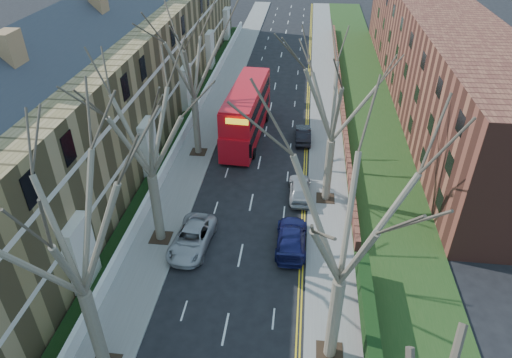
% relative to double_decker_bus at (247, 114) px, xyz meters
% --- Properties ---
extents(pavement_left, '(3.00, 102.00, 0.12)m').
position_rel_double_decker_bus_xyz_m(pavement_left, '(-4.28, 7.37, -2.38)').
color(pavement_left, slate).
rests_on(pavement_left, ground).
extents(pavement_right, '(3.00, 102.00, 0.12)m').
position_rel_double_decker_bus_xyz_m(pavement_right, '(7.72, 7.37, -2.38)').
color(pavement_right, slate).
rests_on(pavement_right, ground).
extents(terrace_left, '(9.70, 78.00, 13.60)m').
position_rel_double_decker_bus_xyz_m(terrace_left, '(-11.93, -0.63, 3.09)').
color(terrace_left, olive).
rests_on(terrace_left, ground).
extents(flats_right, '(13.97, 54.00, 10.00)m').
position_rel_double_decker_bus_xyz_m(flats_right, '(19.18, 11.37, 2.54)').
color(flats_right, brown).
rests_on(flats_right, ground).
extents(front_wall_left, '(0.30, 78.00, 1.00)m').
position_rel_double_decker_bus_xyz_m(front_wall_left, '(-5.93, -0.63, -1.82)').
color(front_wall_left, white).
rests_on(front_wall_left, ground).
extents(grass_verge_right, '(6.00, 102.00, 0.06)m').
position_rel_double_decker_bus_xyz_m(grass_verge_right, '(12.22, 7.37, -2.29)').
color(grass_verge_right, '#1D3D16').
rests_on(grass_verge_right, ground).
extents(tree_left_mid, '(10.50, 10.50, 14.71)m').
position_rel_double_decker_bus_xyz_m(tree_left_mid, '(-3.98, -25.63, 7.12)').
color(tree_left_mid, '#716351').
rests_on(tree_left_mid, ground).
extents(tree_left_far, '(10.15, 10.15, 14.22)m').
position_rel_double_decker_bus_xyz_m(tree_left_far, '(-3.98, -15.63, 6.80)').
color(tree_left_far, '#716351').
rests_on(tree_left_far, ground).
extents(tree_left_dist, '(10.50, 10.50, 14.71)m').
position_rel_double_decker_bus_xyz_m(tree_left_dist, '(-3.98, -3.63, 7.12)').
color(tree_left_dist, '#716351').
rests_on(tree_left_dist, ground).
extents(tree_right_mid, '(10.50, 10.50, 14.71)m').
position_rel_double_decker_bus_xyz_m(tree_right_mid, '(7.42, -23.63, 7.12)').
color(tree_right_mid, '#716351').
rests_on(tree_right_mid, ground).
extents(tree_right_far, '(10.15, 10.15, 14.22)m').
position_rel_double_decker_bus_xyz_m(tree_right_far, '(7.42, -9.63, 6.80)').
color(tree_right_far, '#716351').
rests_on(tree_right_far, ground).
extents(double_decker_bus, '(3.53, 12.04, 4.94)m').
position_rel_double_decker_bus_xyz_m(double_decker_bus, '(0.00, 0.00, 0.00)').
color(double_decker_bus, red).
rests_on(double_decker_bus, ground).
extents(car_left_far, '(2.76, 5.27, 1.42)m').
position_rel_double_decker_bus_xyz_m(car_left_far, '(-1.64, -16.13, -1.73)').
color(car_left_far, '#A8A9AE').
rests_on(car_left_far, ground).
extents(car_right_near, '(2.04, 5.00, 1.45)m').
position_rel_double_decker_bus_xyz_m(car_right_near, '(5.01, -15.34, -1.72)').
color(car_right_near, '#16184D').
rests_on(car_right_near, ground).
extents(car_right_mid, '(1.97, 4.38, 1.46)m').
position_rel_double_decker_bus_xyz_m(car_right_mid, '(5.41, -9.43, -1.71)').
color(car_right_mid, gray).
rests_on(car_right_mid, ground).
extents(car_right_far, '(1.56, 4.06, 1.32)m').
position_rel_double_decker_bus_xyz_m(car_right_far, '(5.42, -0.10, -1.78)').
color(car_right_far, black).
rests_on(car_right_far, ground).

